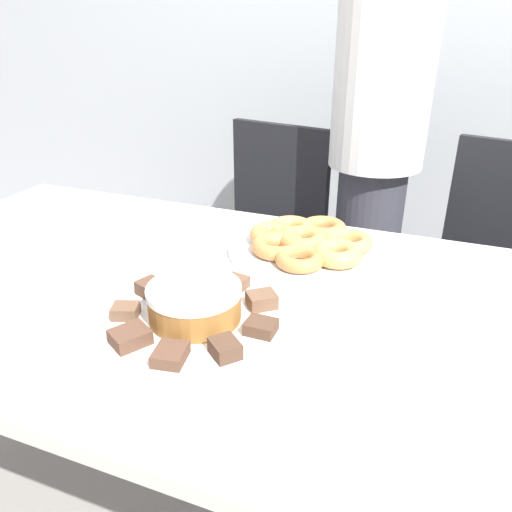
# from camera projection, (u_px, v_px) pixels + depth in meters

# --- Properties ---
(wall_back) EXTENTS (8.00, 0.05, 2.60)m
(wall_back) POSITION_uv_depth(u_px,v_px,m) (394.00, 5.00, 2.02)
(wall_back) COLOR #B2B7BC
(wall_back) RESTS_ON ground_plane
(table) EXTENTS (1.85, 0.86, 0.76)m
(table) POSITION_uv_depth(u_px,v_px,m) (258.00, 334.00, 1.00)
(table) COLOR silver
(table) RESTS_ON ground_plane
(person_standing) EXTENTS (0.30, 0.30, 1.63)m
(person_standing) POSITION_uv_depth(u_px,v_px,m) (376.00, 149.00, 1.63)
(person_standing) COLOR #383842
(person_standing) RESTS_ON ground_plane
(office_chair_left) EXTENTS (0.52, 0.52, 0.91)m
(office_chair_left) POSITION_uv_depth(u_px,v_px,m) (258.00, 259.00, 1.86)
(office_chair_left) COLOR black
(office_chair_left) RESTS_ON ground_plane
(office_chair_right) EXTENTS (0.54, 0.54, 0.91)m
(office_chair_right) POSITION_uv_depth(u_px,v_px,m) (485.00, 298.00, 1.60)
(office_chair_right) COLOR black
(office_chair_right) RESTS_ON ground_plane
(plate_cake) EXTENTS (0.33, 0.33, 0.01)m
(plate_cake) POSITION_uv_depth(u_px,v_px,m) (196.00, 320.00, 0.89)
(plate_cake) COLOR white
(plate_cake) RESTS_ON table
(plate_donuts) EXTENTS (0.34, 0.34, 0.01)m
(plate_donuts) POSITION_uv_depth(u_px,v_px,m) (302.00, 250.00, 1.16)
(plate_donuts) COLOR white
(plate_donuts) RESTS_ON table
(frosted_cake) EXTENTS (0.17, 0.17, 0.06)m
(frosted_cake) POSITION_uv_depth(u_px,v_px,m) (195.00, 302.00, 0.87)
(frosted_cake) COLOR #9E662D
(frosted_cake) RESTS_ON plate_cake
(lamington_0) EXTENTS (0.06, 0.06, 0.03)m
(lamington_0) POSITION_uv_depth(u_px,v_px,m) (225.00, 348.00, 0.78)
(lamington_0) COLOR #513828
(lamington_0) RESTS_ON plate_cake
(lamington_1) EXTENTS (0.05, 0.04, 0.02)m
(lamington_1) POSITION_uv_depth(u_px,v_px,m) (261.00, 327.00, 0.84)
(lamington_1) COLOR #513828
(lamington_1) RESTS_ON plate_cake
(lamington_2) EXTENTS (0.07, 0.07, 0.03)m
(lamington_2) POSITION_uv_depth(u_px,v_px,m) (262.00, 300.00, 0.91)
(lamington_2) COLOR brown
(lamington_2) RESTS_ON plate_cake
(lamington_3) EXTENTS (0.05, 0.06, 0.02)m
(lamington_3) POSITION_uv_depth(u_px,v_px,m) (234.00, 283.00, 0.97)
(lamington_3) COLOR brown
(lamington_3) RESTS_ON plate_cake
(lamington_4) EXTENTS (0.07, 0.07, 0.02)m
(lamington_4) POSITION_uv_depth(u_px,v_px,m) (193.00, 279.00, 0.99)
(lamington_4) COLOR brown
(lamington_4) RESTS_ON plate_cake
(lamington_5) EXTENTS (0.06, 0.06, 0.03)m
(lamington_5) POSITION_uv_depth(u_px,v_px,m) (151.00, 288.00, 0.95)
(lamington_5) COLOR brown
(lamington_5) RESTS_ON plate_cake
(lamington_6) EXTENTS (0.06, 0.05, 0.02)m
(lamington_6) POSITION_uv_depth(u_px,v_px,m) (125.00, 311.00, 0.88)
(lamington_6) COLOR brown
(lamington_6) RESTS_ON plate_cake
(lamington_7) EXTENTS (0.07, 0.08, 0.02)m
(lamington_7) POSITION_uv_depth(u_px,v_px,m) (130.00, 337.00, 0.81)
(lamington_7) COLOR brown
(lamington_7) RESTS_ON plate_cake
(lamington_8) EXTENTS (0.06, 0.06, 0.02)m
(lamington_8) POSITION_uv_depth(u_px,v_px,m) (170.00, 355.00, 0.77)
(lamington_8) COLOR brown
(lamington_8) RESTS_ON plate_cake
(donut_0) EXTENTS (0.11, 0.11, 0.04)m
(donut_0) POSITION_uv_depth(u_px,v_px,m) (303.00, 240.00, 1.14)
(donut_0) COLOR #D18E4C
(donut_0) RESTS_ON plate_donuts
(donut_1) EXTENTS (0.11, 0.11, 0.04)m
(donut_1) POSITION_uv_depth(u_px,v_px,m) (272.00, 235.00, 1.17)
(donut_1) COLOR #D18E4C
(donut_1) RESTS_ON plate_donuts
(donut_2) EXTENTS (0.12, 0.12, 0.03)m
(donut_2) POSITION_uv_depth(u_px,v_px,m) (278.00, 246.00, 1.12)
(donut_2) COLOR #C68447
(donut_2) RESTS_ON plate_donuts
(donut_3) EXTENTS (0.11, 0.11, 0.03)m
(donut_3) POSITION_uv_depth(u_px,v_px,m) (300.00, 259.00, 1.06)
(donut_3) COLOR #C68447
(donut_3) RESTS_ON plate_donuts
(donut_4) EXTENTS (0.11, 0.11, 0.04)m
(donut_4) POSITION_uv_depth(u_px,v_px,m) (337.00, 254.00, 1.08)
(donut_4) COLOR tan
(donut_4) RESTS_ON plate_donuts
(donut_5) EXTENTS (0.11, 0.11, 0.03)m
(donut_5) POSITION_uv_depth(u_px,v_px,m) (349.00, 241.00, 1.15)
(donut_5) COLOR tan
(donut_5) RESTS_ON plate_donuts
(donut_6) EXTENTS (0.11, 0.11, 0.03)m
(donut_6) POSITION_uv_depth(u_px,v_px,m) (323.00, 228.00, 1.21)
(donut_6) COLOR #C68447
(donut_6) RESTS_ON plate_donuts
(donut_7) EXTENTS (0.11, 0.11, 0.04)m
(donut_7) POSITION_uv_depth(u_px,v_px,m) (291.00, 228.00, 1.21)
(donut_7) COLOR tan
(donut_7) RESTS_ON plate_donuts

